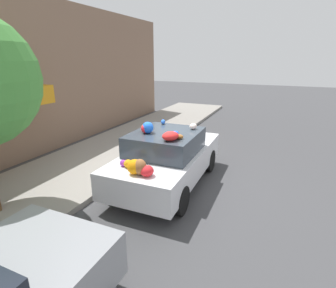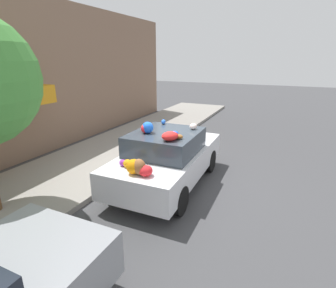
# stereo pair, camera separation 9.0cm
# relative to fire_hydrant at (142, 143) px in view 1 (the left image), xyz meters

# --- Properties ---
(ground_plane) EXTENTS (60.00, 60.00, 0.00)m
(ground_plane) POSITION_rel_fire_hydrant_xyz_m (-1.54, -1.49, -0.48)
(ground_plane) COLOR #424244
(sidewalk_curb) EXTENTS (24.00, 3.20, 0.14)m
(sidewalk_curb) POSITION_rel_fire_hydrant_xyz_m (-1.54, 1.21, -0.41)
(sidewalk_curb) COLOR gray
(sidewalk_curb) RESTS_ON ground
(building_facade) EXTENTS (18.00, 1.20, 5.22)m
(building_facade) POSITION_rel_fire_hydrant_xyz_m (-1.67, 3.42, 2.10)
(building_facade) COLOR #846651
(building_facade) RESTS_ON ground
(fire_hydrant) EXTENTS (0.20, 0.20, 0.70)m
(fire_hydrant) POSITION_rel_fire_hydrant_xyz_m (0.00, 0.00, 0.00)
(fire_hydrant) COLOR #B2B2B7
(fire_hydrant) RESTS_ON sidewalk_curb
(art_car) EXTENTS (4.05, 1.91, 1.77)m
(art_car) POSITION_rel_fire_hydrant_xyz_m (-1.58, -1.64, 0.30)
(art_car) COLOR silver
(art_car) RESTS_ON ground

